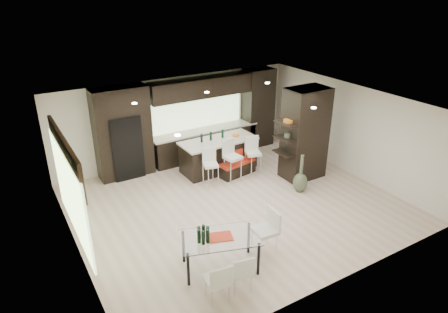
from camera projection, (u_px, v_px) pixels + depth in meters
ground at (236, 204)px, 10.54m from camera, size 8.00×8.00×0.00m
back_wall at (178, 119)px, 12.73m from camera, size 8.00×0.02×2.70m
left_wall at (70, 199)px, 8.12m from camera, size 0.02×7.00×2.70m
right_wall at (350, 129)px, 11.85m from camera, size 0.02×7.00×2.70m
ceiling at (237, 106)px, 9.43m from camera, size 8.00×7.00×0.02m
window_left at (70, 194)px, 8.30m from camera, size 0.04×3.20×1.90m
window_back at (195, 110)px, 12.90m from camera, size 3.40×0.04×1.20m
stone_accent at (65, 155)px, 7.94m from camera, size 0.08×3.00×0.80m
ceiling_spots at (231, 104)px, 9.64m from camera, size 4.00×3.00×0.02m
back_cabinetry at (196, 119)px, 12.70m from camera, size 6.80×0.68×2.70m
refrigerator at (125, 146)px, 11.71m from camera, size 0.90×0.68×1.90m
partition_column at (305, 134)px, 11.51m from camera, size 1.20×0.80×2.70m
kitchen_island at (219, 155)px, 12.27m from camera, size 2.37×1.06×0.98m
stool_left at (211, 171)px, 11.32m from camera, size 0.49×0.49×0.89m
stool_mid at (233, 164)px, 11.62m from camera, size 0.50×0.50×0.99m
stool_right at (253, 160)px, 11.98m from camera, size 0.53×0.53×0.95m
bench at (237, 168)px, 12.05m from camera, size 1.21×0.62×0.44m
floor_vase at (301, 173)px, 10.97m from camera, size 0.46×0.46×1.10m
dining_table at (220, 253)px, 8.08m from camera, size 1.76×1.32×0.75m
chair_near at (240, 273)px, 7.51m from camera, size 0.48×0.48×0.77m
chair_far at (217, 282)px, 7.27m from camera, size 0.48×0.48×0.79m
chair_end at (264, 233)px, 8.57m from camera, size 0.51×0.51×0.90m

